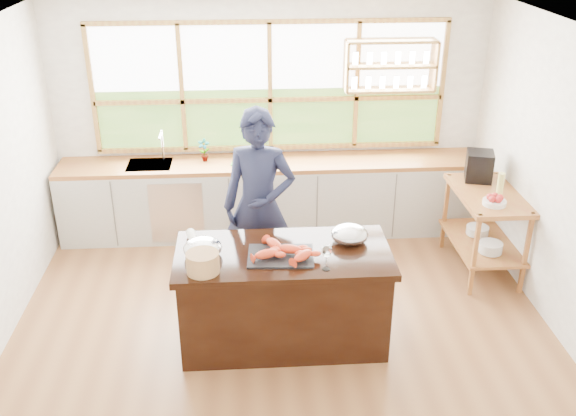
{
  "coord_description": "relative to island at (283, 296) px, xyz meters",
  "views": [
    {
      "loc": [
        -0.28,
        -4.97,
        3.59
      ],
      "look_at": [
        0.06,
        0.15,
        1.15
      ],
      "focal_mm": 40.0,
      "sensor_mm": 36.0,
      "label": 1
    }
  ],
  "objects": [
    {
      "name": "ground_plane",
      "position": [
        0.0,
        0.2,
        -0.45
      ],
      "size": [
        5.0,
        5.0,
        0.0
      ],
      "primitive_type": "plane",
      "color": "brown"
    },
    {
      "name": "room_shell",
      "position": [
        0.02,
        0.71,
        1.3
      ],
      "size": [
        5.02,
        4.52,
        2.71
      ],
      "color": "white",
      "rests_on": "ground_plane"
    },
    {
      "name": "back_counter",
      "position": [
        -0.02,
        2.14,
        0.0
      ],
      "size": [
        4.9,
        0.63,
        0.9
      ],
      "color": "#BAB8AF",
      "rests_on": "ground_plane"
    },
    {
      "name": "right_shelf_unit",
      "position": [
        2.19,
        1.09,
        0.15
      ],
      "size": [
        0.62,
        1.1,
        0.9
      ],
      "color": "olive",
      "rests_on": "ground_plane"
    },
    {
      "name": "island",
      "position": [
        0.0,
        0.0,
        0.0
      ],
      "size": [
        1.85,
        0.9,
        0.9
      ],
      "color": "black",
      "rests_on": "ground_plane"
    },
    {
      "name": "cook",
      "position": [
        -0.18,
        0.8,
        0.51
      ],
      "size": [
        0.78,
        0.6,
        1.93
      ],
      "primitive_type": "imported",
      "rotation": [
        0.0,
        0.0,
        -0.21
      ],
      "color": "#171B32",
      "rests_on": "ground_plane"
    },
    {
      "name": "potted_plant",
      "position": [
        -0.78,
        2.2,
        0.58
      ],
      "size": [
        0.15,
        0.11,
        0.27
      ],
      "primitive_type": "imported",
      "rotation": [
        0.0,
        0.0,
        -0.11
      ],
      "color": "slate",
      "rests_on": "back_counter"
    },
    {
      "name": "cutting_board",
      "position": [
        -0.25,
        2.14,
        0.45
      ],
      "size": [
        0.45,
        0.37,
        0.01
      ],
      "primitive_type": "cube",
      "rotation": [
        0.0,
        0.0,
        -0.17
      ],
      "color": "green",
      "rests_on": "back_counter"
    },
    {
      "name": "espresso_machine",
      "position": [
        2.19,
        1.45,
        0.6
      ],
      "size": [
        0.34,
        0.36,
        0.31
      ],
      "primitive_type": "cube",
      "rotation": [
        0.0,
        0.0,
        -0.27
      ],
      "color": "black",
      "rests_on": "right_shelf_unit"
    },
    {
      "name": "wine_bottle",
      "position": [
        2.24,
        0.96,
        0.58
      ],
      "size": [
        0.07,
        0.07,
        0.27
      ],
      "primitive_type": "cylinder",
      "rotation": [
        0.0,
        0.0,
        -0.04
      ],
      "color": "#C6C862",
      "rests_on": "right_shelf_unit"
    },
    {
      "name": "fruit_bowl",
      "position": [
        2.14,
        0.81,
        0.49
      ],
      "size": [
        0.23,
        0.23,
        0.11
      ],
      "color": "silver",
      "rests_on": "right_shelf_unit"
    },
    {
      "name": "slate_board",
      "position": [
        -0.03,
        -0.08,
        0.45
      ],
      "size": [
        0.57,
        0.43,
        0.02
      ],
      "primitive_type": "cube",
      "rotation": [
        0.0,
        0.0,
        -0.06
      ],
      "color": "black",
      "rests_on": "island"
    },
    {
      "name": "lobster_pile",
      "position": [
        -0.0,
        -0.08,
        0.5
      ],
      "size": [
        0.52,
        0.44,
        0.08
      ],
      "color": "red",
      "rests_on": "slate_board"
    },
    {
      "name": "mixing_bowl_left",
      "position": [
        -0.68,
        -0.0,
        0.52
      ],
      "size": [
        0.33,
        0.33,
        0.16
      ],
      "primitive_type": "ellipsoid",
      "color": "silver",
      "rests_on": "island"
    },
    {
      "name": "mixing_bowl_right",
      "position": [
        0.59,
        0.16,
        0.52
      ],
      "size": [
        0.33,
        0.33,
        0.16
      ],
      "primitive_type": "ellipsoid",
      "color": "silver",
      "rests_on": "island"
    },
    {
      "name": "wine_glass",
      "position": [
        0.33,
        -0.31,
        0.61
      ],
      "size": [
        0.08,
        0.08,
        0.22
      ],
      "color": "white",
      "rests_on": "island"
    },
    {
      "name": "wicker_basket",
      "position": [
        -0.66,
        -0.28,
        0.53
      ],
      "size": [
        0.27,
        0.27,
        0.17
      ],
      "primitive_type": "cylinder",
      "color": "tan",
      "rests_on": "island"
    },
    {
      "name": "parchment_roll",
      "position": [
        -0.77,
        0.2,
        0.49
      ],
      "size": [
        0.16,
        0.31,
        0.08
      ],
      "primitive_type": "cylinder",
      "rotation": [
        1.57,
        0.0,
        0.27
      ],
      "color": "silver",
      "rests_on": "island"
    }
  ]
}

